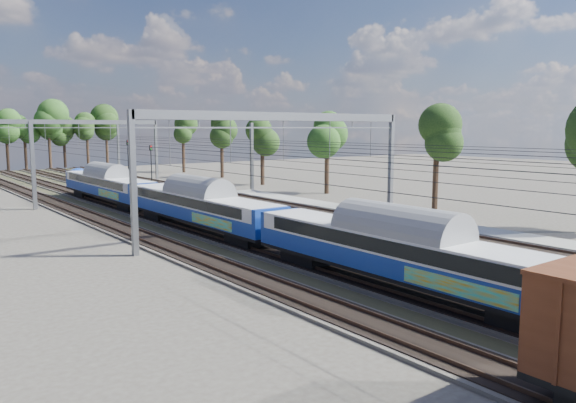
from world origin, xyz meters
TOP-DOWN VIEW (x-y plane):
  - track_bed at (-0.00, 45.00)m, footprint 21.00×130.00m
  - platform at (12.00, 20.00)m, footprint 3.00×70.00m
  - catenary at (0.33, 52.69)m, footprint 25.65×130.00m
  - tree_belt at (8.54, 88.71)m, footprint 38.68×101.89m
  - emu_train at (-4.50, 34.31)m, footprint 2.83×59.96m
  - worker at (0.58, 68.57)m, footprint 0.55×0.67m
  - signal_near at (5.36, 65.89)m, footprint 0.38×0.34m
  - signal_far at (7.97, 80.47)m, footprint 0.43×0.40m

SIDE VIEW (x-z plane):
  - track_bed at x=0.00m, z-range -0.07..0.27m
  - platform at x=12.00m, z-range 0.00..0.30m
  - worker at x=0.58m, z-range 0.00..1.56m
  - emu_train at x=-4.50m, z-range 0.37..4.51m
  - signal_near at x=5.36m, z-range 0.75..6.40m
  - signal_far at x=7.97m, z-range 0.80..6.81m
  - catenary at x=0.33m, z-range 1.90..10.90m
  - tree_belt at x=8.54m, z-range 2.11..13.82m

